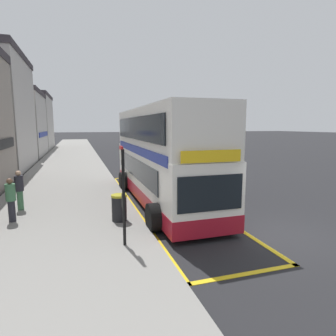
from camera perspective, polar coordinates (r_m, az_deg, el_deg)
ground_plane at (r=40.08m, az=-8.66°, el=3.24°), size 260.00×260.00×0.00m
pavement_near at (r=39.61m, az=-18.72°, el=2.93°), size 6.00×76.00×0.14m
double_decker_bus at (r=13.48m, az=-1.46°, el=1.92°), size 3.16×10.77×4.40m
bus_bay_markings at (r=13.53m, az=-0.80°, el=-6.93°), size 3.17×13.95×0.01m
bus_stop_sign at (r=8.26m, az=-9.03°, el=-4.14°), size 0.09×0.51×2.89m
terrace_far at (r=49.50m, az=-27.71°, el=8.28°), size 9.02×11.21×8.47m
parked_car_white_distant at (r=37.09m, az=-3.59°, el=4.14°), size 2.09×4.20×1.62m
parked_car_teal_behind at (r=46.47m, az=-6.14°, el=4.99°), size 2.09×4.20×1.62m
parked_car_grey_across at (r=30.70m, az=3.57°, el=3.24°), size 2.09×4.20×1.62m
parked_car_white_far at (r=54.04m, az=-8.28°, el=5.43°), size 2.09×4.20×1.62m
pedestrian_waiting_near_sign at (r=11.75m, az=-29.11°, el=-5.36°), size 0.34×0.34×1.61m
pedestrian_further_back at (r=13.22m, az=-27.77°, el=-3.72°), size 0.34×0.34×1.65m
litter_bin at (r=10.63m, az=-9.81°, el=-7.86°), size 0.57×0.57×0.98m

